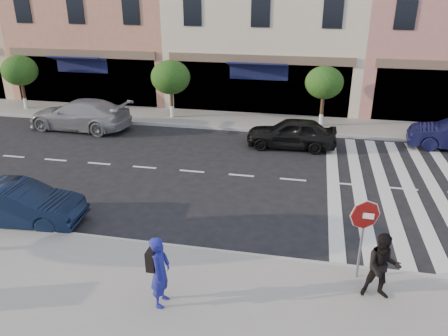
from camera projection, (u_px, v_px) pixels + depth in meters
The scene contains 13 objects.
ground at pixel (220, 227), 13.41m from camera, with size 120.00×120.00×0.00m, color black.
sidewalk_near at pixel (185, 306), 10.00m from camera, with size 60.00×4.50×0.15m, color gray.
sidewalk_far at pixel (263, 122), 23.31m from camera, with size 60.00×3.00×0.15m, color gray.
building_centre at pixel (270, 9), 26.71m from camera, with size 11.00×9.00×11.00m, color beige.
street_tree_wa at pixel (20, 71), 24.86m from camera, with size 2.00×2.00×3.05m.
street_tree_wb at pixel (171, 77), 23.19m from camera, with size 2.10×2.10×3.06m.
street_tree_c at pixel (324, 83), 21.68m from camera, with size 1.90×1.90×3.04m.
stop_sign at pixel (364, 222), 10.26m from camera, with size 0.76×0.11×2.14m.
photographer at pixel (160, 272), 9.66m from camera, with size 0.63×0.41×1.72m, color navy.
walker at pixel (382, 267), 9.88m from camera, with size 0.80×0.63×1.65m, color black.
car_near_mid at pixel (18, 204), 13.40m from camera, with size 1.38×3.96×1.31m, color black.
car_far_left at pixel (80, 115), 22.19m from camera, with size 2.14×5.25×1.52m, color gray.
car_far_mid at pixel (291, 133), 19.69m from camera, with size 1.61×4.01×1.37m, color black.
Camera 1 is at (2.48, -11.39, 6.88)m, focal length 35.00 mm.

